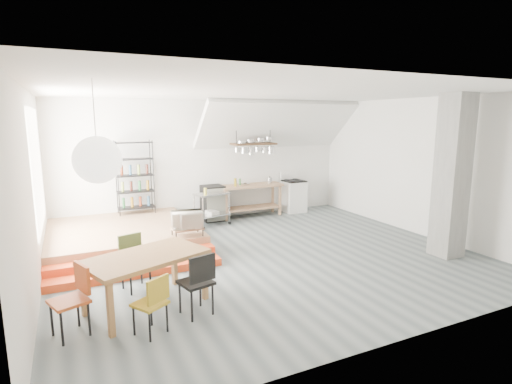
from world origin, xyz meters
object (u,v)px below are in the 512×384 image
dining_table (146,261)px  stove (293,196)px  mini_fridge (213,203)px  rolling_cart (212,204)px

dining_table → stove: bearing=20.2°
dining_table → mini_fridge: bearing=39.2°
mini_fridge → rolling_cart: bearing=-111.8°
stove → rolling_cart: bearing=-170.4°
rolling_cart → mini_fridge: size_ratio=0.99×
mini_fridge → dining_table: bearing=-120.1°
rolling_cart → mini_fridge: mini_fridge is taller
stove → mini_fridge: bearing=179.0°
stove → mini_fridge: stove is taller
rolling_cart → mini_fridge: bearing=54.4°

